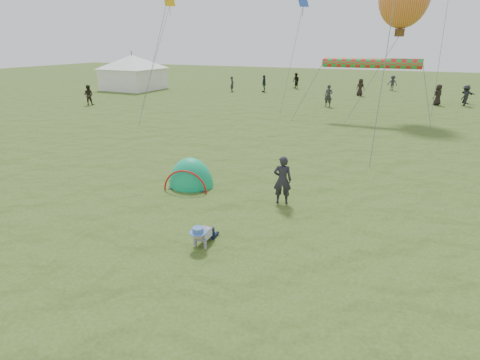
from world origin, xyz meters
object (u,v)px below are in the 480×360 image
at_px(crawling_toddler, 203,234).
at_px(standing_adult, 282,180).
at_px(event_marquee, 133,71).
at_px(popup_tent, 191,186).

bearing_deg(crawling_toddler, standing_adult, 72.00).
bearing_deg(standing_adult, event_marquee, -58.26).
bearing_deg(standing_adult, popup_tent, -17.26).
relative_size(crawling_toddler, popup_tent, 0.38).
bearing_deg(event_marquee, popup_tent, -46.17).
height_order(crawling_toddler, standing_adult, standing_adult).
height_order(crawling_toddler, event_marquee, event_marquee).
xyz_separation_m(crawling_toddler, standing_adult, (1.10, 3.49, 0.51)).
distance_m(popup_tent, standing_adult, 3.71).
bearing_deg(crawling_toddler, event_marquee, 130.57).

